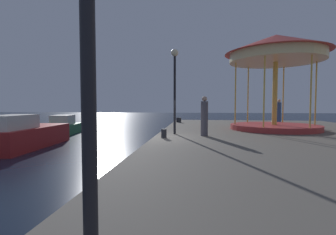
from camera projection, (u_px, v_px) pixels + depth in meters
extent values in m
plane|color=black|center=(154.00, 154.00, 11.23)|extent=(120.00, 120.00, 0.00)
cube|color=#5B564F|center=(308.00, 149.00, 10.45)|extent=(13.37, 26.09, 0.80)
cube|color=#236638|center=(62.00, 129.00, 19.19)|extent=(2.63, 4.38, 0.74)
cube|color=beige|center=(63.00, 120.00, 19.28)|extent=(1.67, 2.01, 0.72)
cube|color=#4C6070|center=(67.00, 117.00, 20.17)|extent=(1.19, 0.30, 0.32)
cube|color=maroon|center=(27.00, 137.00, 13.07)|extent=(2.47, 5.75, 1.09)
cube|color=beige|center=(11.00, 122.00, 11.78)|extent=(1.62, 2.57, 0.69)
cube|color=#4C6070|center=(26.00, 118.00, 13.00)|extent=(1.25, 0.19, 0.31)
cylinder|color=#B23333|center=(274.00, 127.00, 14.54)|extent=(5.05, 5.05, 0.30)
cylinder|color=gold|center=(275.00, 94.00, 14.44)|extent=(0.28, 0.28, 3.68)
cylinder|color=#F2E099|center=(276.00, 58.00, 14.33)|extent=(5.27, 5.27, 0.50)
cone|color=#C63D38|center=(276.00, 44.00, 14.29)|extent=(5.85, 5.85, 1.09)
cylinder|color=gold|center=(316.00, 93.00, 14.18)|extent=(0.08, 0.08, 3.68)
cylinder|color=gold|center=(283.00, 95.00, 16.26)|extent=(0.08, 0.08, 3.68)
cylinder|color=gold|center=(248.00, 95.00, 16.52)|extent=(0.08, 0.08, 3.68)
cylinder|color=gold|center=(235.00, 94.00, 14.69)|extent=(0.08, 0.08, 3.68)
cylinder|color=gold|center=(264.00, 92.00, 12.61)|extent=(0.08, 0.08, 3.68)
cylinder|color=gold|center=(311.00, 92.00, 12.35)|extent=(0.08, 0.08, 3.68)
cylinder|color=black|center=(88.00, 31.00, 1.90)|extent=(0.12, 0.12, 4.08)
cylinder|color=black|center=(175.00, 95.00, 12.29)|extent=(0.12, 0.12, 3.88)
sphere|color=#F9E5B2|center=(175.00, 53.00, 12.18)|extent=(0.36, 0.36, 0.36)
cylinder|color=#2D2D33|center=(164.00, 133.00, 10.85)|extent=(0.24, 0.24, 0.40)
cylinder|color=#2D2D33|center=(180.00, 120.00, 20.39)|extent=(0.24, 0.24, 0.40)
cylinder|color=#2D2D33|center=(178.00, 120.00, 20.72)|extent=(0.24, 0.24, 0.40)
cylinder|color=#514C56|center=(204.00, 119.00, 11.58)|extent=(0.34, 0.34, 1.64)
sphere|color=tan|center=(204.00, 99.00, 11.53)|extent=(0.24, 0.24, 0.24)
cylinder|color=#2D4C8C|center=(279.00, 114.00, 18.11)|extent=(0.34, 0.34, 1.64)
sphere|color=tan|center=(279.00, 101.00, 18.06)|extent=(0.24, 0.24, 0.24)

